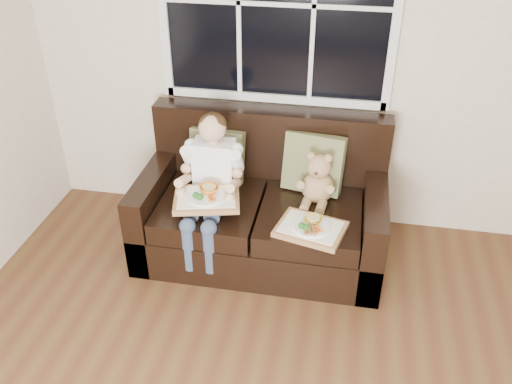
% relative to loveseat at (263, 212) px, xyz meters
% --- Properties ---
extents(room_walls, '(4.52, 5.02, 2.71)m').
position_rel_loveseat_xyz_m(room_walls, '(0.47, -2.02, 1.28)').
color(room_walls, beige).
rests_on(room_walls, ground).
extents(window_back, '(1.62, 0.04, 1.37)m').
position_rel_loveseat_xyz_m(window_back, '(0.00, 0.46, 1.34)').
color(window_back, black).
rests_on(window_back, room_walls).
extents(loveseat, '(1.70, 0.92, 0.96)m').
position_rel_loveseat_xyz_m(loveseat, '(0.00, 0.00, 0.00)').
color(loveseat, black).
rests_on(loveseat, ground).
extents(pillow_left, '(0.40, 0.21, 0.40)m').
position_rel_loveseat_xyz_m(pillow_left, '(-0.36, 0.15, 0.34)').
color(pillow_left, olive).
rests_on(pillow_left, loveseat).
extents(pillow_right, '(0.44, 0.26, 0.43)m').
position_rel_loveseat_xyz_m(pillow_right, '(0.33, 0.15, 0.35)').
color(pillow_right, olive).
rests_on(pillow_right, loveseat).
extents(child, '(0.41, 0.60, 0.92)m').
position_rel_loveseat_xyz_m(child, '(-0.34, -0.12, 0.35)').
color(child, white).
rests_on(child, loveseat).
extents(teddy_bear, '(0.24, 0.30, 0.39)m').
position_rel_loveseat_xyz_m(teddy_bear, '(0.38, -0.00, 0.29)').
color(teddy_bear, tan).
rests_on(teddy_bear, loveseat).
extents(tray_left, '(0.49, 0.41, 0.10)m').
position_rel_loveseat_xyz_m(tray_left, '(-0.33, -0.29, 0.27)').
color(tray_left, '#A37249').
rests_on(tray_left, child).
extents(tray_right, '(0.48, 0.41, 0.10)m').
position_rel_loveseat_xyz_m(tray_right, '(0.37, -0.36, 0.17)').
color(tray_right, '#A37249').
rests_on(tray_right, loveseat).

